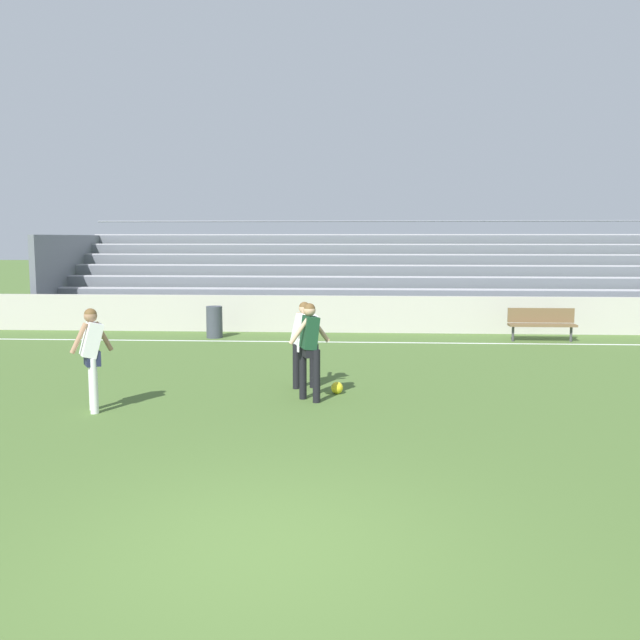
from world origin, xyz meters
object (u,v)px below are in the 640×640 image
Objects in this scene: player_white_wide_right at (92,350)px; bench_far_right at (542,321)px; player_white_on_ball at (304,337)px; player_dark_deep_cover at (310,343)px; bleacher_stand at (418,275)px; trash_bin at (214,322)px; soccer_ball at (337,388)px.

bench_far_right is at bearing 41.65° from player_white_wide_right.
bench_far_right is at bearing 46.39° from player_white_on_ball.
player_white_wide_right is at bearing -149.19° from player_white_on_ball.
bench_far_right is at bearing 51.40° from player_dark_deep_cover.
bleacher_stand is at bearing 77.10° from player_dark_deep_cover.
bleacher_stand is at bearing 64.81° from player_white_wide_right.
trash_bin reaches higher than soccer_ball.
trash_bin is 8.10m from player_dark_deep_cover.
player_white_on_ball is (-3.02, -11.44, -0.57)m from bleacher_stand.
bleacher_stand is at bearing 119.97° from bench_far_right.
trash_bin is at bearing 113.84° from player_dark_deep_cover.
player_white_wide_right reaches higher than player_white_on_ball.
bleacher_stand is 14.82m from player_white_wide_right.
bench_far_right is 8.70m from player_white_on_ball.
bench_far_right is 1.06× the size of player_white_wide_right.
player_dark_deep_cover is 7.75× the size of soccer_ball.
soccer_ball is at bearing 50.72° from player_dark_deep_cover.
trash_bin is 0.53× the size of player_dark_deep_cover.
soccer_ball is (0.46, 0.56, -0.91)m from player_dark_deep_cover.
player_dark_deep_cover is (-5.82, -7.29, 0.47)m from bench_far_right.
trash_bin is at bearing -140.39° from bleacher_stand.
bleacher_stand is 13.90× the size of bench_far_right.
soccer_ball is at bearing -128.54° from bench_far_right.
player_dark_deep_cover reaches higher than player_white_on_ball.
player_dark_deep_cover is 1.02m from player_white_on_ball.
bleacher_stand reaches higher than player_dark_deep_cover.
trash_bin is at bearing 179.42° from bench_far_right.
player_dark_deep_cover is (3.26, -7.39, 0.57)m from trash_bin.
soccer_ball is at bearing -101.38° from bleacher_stand.
player_white_on_ball is at bearing 99.70° from player_dark_deep_cover.
player_white_wide_right is at bearing -91.31° from trash_bin.
player_white_wide_right is (-6.31, -13.40, -0.53)m from bleacher_stand.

